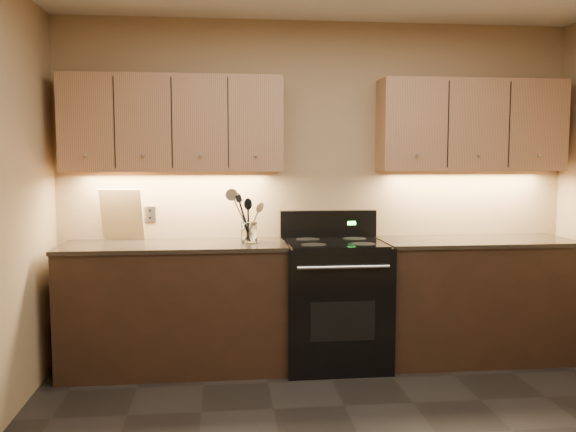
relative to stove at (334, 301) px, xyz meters
name	(u,v)px	position (x,y,z in m)	size (l,w,h in m)	color
wall_back	(318,190)	(-0.08, 0.32, 0.82)	(4.00, 0.04, 2.60)	tan
counter_left	(175,306)	(-1.18, 0.02, -0.01)	(1.62, 0.62, 0.93)	black
counter_right	(474,299)	(1.10, 0.02, -0.01)	(1.46, 0.62, 0.93)	black
stove	(334,301)	(0.00, 0.00, 0.00)	(0.76, 0.68, 1.14)	black
upper_cab_left	(173,124)	(-1.18, 0.17, 1.32)	(1.60, 0.30, 0.70)	tan
upper_cab_right	(471,126)	(1.10, 0.17, 1.32)	(1.44, 0.30, 0.70)	tan
outlet_plate	(150,214)	(-1.38, 0.31, 0.64)	(0.09, 0.01, 0.12)	#B2B5BA
utensil_crock	(249,233)	(-0.63, 0.04, 0.52)	(0.14, 0.14, 0.15)	white
cutting_board	(122,215)	(-1.58, 0.26, 0.65)	(0.32, 0.02, 0.40)	tan
wooden_spoon	(245,220)	(-0.66, 0.04, 0.61)	(0.06, 0.06, 0.30)	tan
black_spoon	(248,219)	(-0.64, 0.05, 0.62)	(0.06, 0.06, 0.31)	black
black_turner	(250,216)	(-0.63, 0.01, 0.64)	(0.08, 0.08, 0.36)	black
steel_spatula	(253,215)	(-0.60, 0.04, 0.65)	(0.08, 0.08, 0.37)	silver
steel_skimmer	(253,214)	(-0.61, 0.04, 0.66)	(0.09, 0.09, 0.39)	silver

